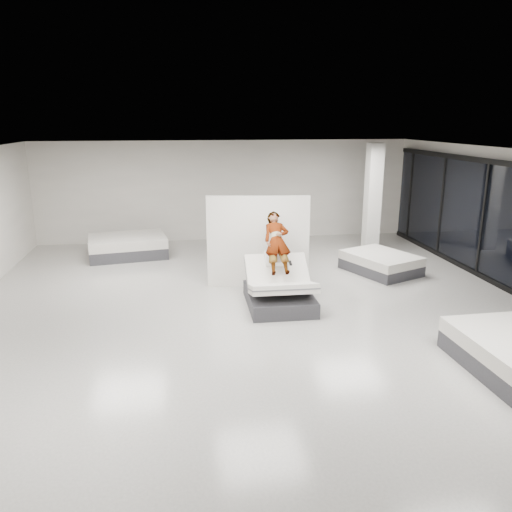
# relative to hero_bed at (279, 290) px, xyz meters

# --- Properties ---
(room) EXTENTS (14.00, 14.04, 3.20)m
(room) POSITION_rel_hero_bed_xyz_m (-0.50, -0.67, 1.25)
(room) COLOR beige
(room) RESTS_ON ground
(hero_bed) EXTENTS (1.38, 1.80, 1.09)m
(hero_bed) POSITION_rel_hero_bed_xyz_m (0.00, 0.00, 0.00)
(hero_bed) COLOR #38393D
(hero_bed) RESTS_ON floor
(person) EXTENTS (0.58, 1.35, 1.32)m
(person) POSITION_rel_hero_bed_xyz_m (0.01, 0.31, 0.76)
(person) COLOR slate
(person) RESTS_ON hero_bed
(remote) EXTENTS (0.05, 0.14, 0.08)m
(remote) POSITION_rel_hero_bed_xyz_m (0.22, -0.04, 0.60)
(remote) COLOR black
(remote) RESTS_ON person
(divider_panel) EXTENTS (2.37, 0.46, 2.16)m
(divider_panel) POSITION_rel_hero_bed_xyz_m (-0.24, 1.35, 0.74)
(divider_panel) COLOR white
(divider_panel) RESTS_ON floor
(flat_bed_right_far) EXTENTS (1.93, 2.16, 0.49)m
(flat_bed_right_far) POSITION_rel_hero_bed_xyz_m (3.08, 1.97, -0.10)
(flat_bed_right_far) COLOR #38393D
(flat_bed_right_far) RESTS_ON floor
(flat_bed_left_far) EXTENTS (2.36, 1.91, 0.59)m
(flat_bed_left_far) POSITION_rel_hero_bed_xyz_m (-3.55, 4.62, -0.05)
(flat_bed_left_far) COLOR #38393D
(flat_bed_left_far) RESTS_ON floor
(column) EXTENTS (0.40, 0.40, 3.20)m
(column) POSITION_rel_hero_bed_xyz_m (3.50, 3.83, 1.25)
(column) COLOR silver
(column) RESTS_ON floor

